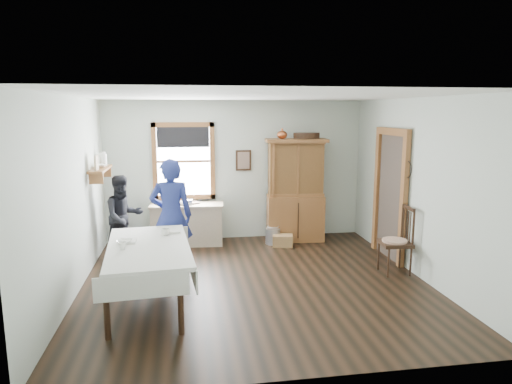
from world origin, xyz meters
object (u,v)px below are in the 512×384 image
woman_blue (171,220)px  figure_dark (124,220)px  wicker_basket (283,240)px  china_hutch (296,190)px  dining_table (150,275)px  spindle_chair (395,240)px  pail (273,236)px  work_counter (187,224)px

woman_blue → figure_dark: bearing=-46.1°
wicker_basket → china_hutch: bearing=50.3°
woman_blue → figure_dark: woman_blue is taller
dining_table → woman_blue: (0.26, 1.23, 0.43)m
spindle_chair → wicker_basket: bearing=135.4°
china_hutch → spindle_chair: china_hutch is taller
spindle_chair → dining_table: bearing=-165.3°
wicker_basket → figure_dark: size_ratio=0.28×
pail → wicker_basket: bearing=-51.9°
wicker_basket → figure_dark: 2.89m
wicker_basket → woman_blue: bearing=-152.0°
figure_dark → spindle_chair: bearing=-48.2°
work_counter → spindle_chair: spindle_chair is taller
pail → wicker_basket: (0.15, -0.19, -0.04)m
china_hutch → woman_blue: bearing=-143.2°
spindle_chair → woman_blue: woman_blue is taller
work_counter → wicker_basket: size_ratio=3.66×
spindle_chair → figure_dark: 4.50m
wicker_basket → dining_table: bearing=-134.6°
work_counter → figure_dark: bearing=-146.0°
figure_dark → work_counter: bearing=0.3°
china_hutch → pail: bearing=-151.8°
work_counter → figure_dark: figure_dark is taller
work_counter → china_hutch: (2.09, -0.01, 0.60)m
china_hutch → figure_dark: (-3.17, -0.60, -0.33)m
dining_table → woman_blue: size_ratio=1.21×
work_counter → figure_dark: (-1.08, -0.61, 0.27)m
work_counter → china_hutch: bearing=4.3°
china_hutch → woman_blue: (-2.34, -1.47, -0.16)m
wicker_basket → spindle_chair: bearing=-49.6°
spindle_chair → pail: 2.46m
china_hutch → wicker_basket: (-0.33, -0.40, -0.88)m
pail → spindle_chair: bearing=-49.8°
work_counter → dining_table: 2.75m
china_hutch → pail: china_hutch is taller
work_counter → china_hutch: size_ratio=0.69×
spindle_chair → figure_dark: (-4.25, 1.47, 0.13)m
pail → figure_dark: size_ratio=0.23×
work_counter → woman_blue: woman_blue is taller
spindle_chair → woman_blue: (-3.42, 0.60, 0.30)m
pail → china_hutch: bearing=23.5°
woman_blue → china_hutch: bearing=-147.6°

